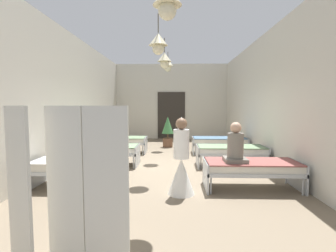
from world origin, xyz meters
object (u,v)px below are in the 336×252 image
object	(u,v)px
bed_right_row_1	(231,151)
bed_right_row_2	(219,141)
privacy_screen	(64,195)
bed_right_row_0	(251,168)
potted_plant	(168,130)
bed_left_row_0	(79,166)
patient_seated_secondary	(94,147)
nurse_near_aisle	(181,167)
bed_left_row_2	(120,141)
patient_seated_primary	(235,147)
bed_left_row_1	(105,150)

from	to	relation	value
bed_right_row_1	bed_right_row_2	distance (m)	1.90
bed_right_row_2	privacy_screen	distance (m)	7.09
bed_right_row_0	privacy_screen	xyz separation A→B (m)	(-2.61, -2.77, 0.41)
bed_right_row_1	privacy_screen	size ratio (longest dim) A/B	1.12
bed_right_row_2	potted_plant	world-z (taller)	potted_plant
bed_left_row_0	patient_seated_secondary	xyz separation A→B (m)	(0.35, -0.08, 0.43)
privacy_screen	patient_seated_secondary	bearing A→B (deg)	118.92
nurse_near_aisle	bed_left_row_2	bearing A→B (deg)	45.15
bed_left_row_2	privacy_screen	world-z (taller)	privacy_screen
bed_right_row_1	patient_seated_secondary	distance (m)	3.80
bed_left_row_0	patient_seated_primary	world-z (taller)	patient_seated_primary
bed_right_row_0	patient_seated_secondary	xyz separation A→B (m)	(-3.21, -0.08, 0.43)
bed_right_row_1	patient_seated_primary	xyz separation A→B (m)	(-0.35, -1.97, 0.43)
bed_left_row_0	patient_seated_secondary	bearing A→B (deg)	-13.10
bed_right_row_0	privacy_screen	size ratio (longest dim) A/B	1.12
patient_seated_secondary	patient_seated_primary	bearing A→B (deg)	0.23
bed_left_row_0	bed_right_row_0	xyz separation A→B (m)	(3.56, 0.00, 0.00)
bed_right_row_0	bed_left_row_1	xyz separation A→B (m)	(-3.56, 1.90, 0.00)
bed_right_row_0	bed_right_row_2	xyz separation A→B (m)	(0.00, 3.80, 0.00)
bed_left_row_0	nurse_near_aisle	bearing A→B (deg)	-9.51
bed_right_row_0	bed_right_row_1	xyz separation A→B (m)	(0.00, 1.90, 0.00)
nurse_near_aisle	privacy_screen	size ratio (longest dim) A/B	0.87
bed_right_row_2	potted_plant	distance (m)	2.33
bed_right_row_0	bed_right_row_1	size ratio (longest dim) A/B	1.00
bed_left_row_2	patient_seated_primary	size ratio (longest dim) A/B	2.37
patient_seated_secondary	potted_plant	world-z (taller)	patient_seated_secondary
privacy_screen	patient_seated_primary	bearing A→B (deg)	66.42
privacy_screen	bed_left_row_2	bearing A→B (deg)	114.58
bed_left_row_0	nurse_near_aisle	xyz separation A→B (m)	(2.12, -0.36, 0.09)
bed_left_row_2	bed_right_row_2	world-z (taller)	same
patient_seated_primary	bed_left_row_1	bearing A→B (deg)	148.49
potted_plant	bed_left_row_1	bearing A→B (deg)	-117.41
bed_left_row_0	patient_seated_primary	size ratio (longest dim) A/B	2.37
bed_left_row_2	nurse_near_aisle	bearing A→B (deg)	-62.94
bed_right_row_1	nurse_near_aisle	bearing A→B (deg)	-122.58
nurse_near_aisle	patient_seated_secondary	size ratio (longest dim) A/B	1.86
bed_right_row_2	patient_seated_primary	xyz separation A→B (m)	(-0.35, -3.87, 0.43)
bed_right_row_2	nurse_near_aisle	bearing A→B (deg)	-109.13
privacy_screen	bed_right_row_1	bearing A→B (deg)	77.14
bed_right_row_2	patient_seated_primary	size ratio (longest dim) A/B	2.37
bed_left_row_1	nurse_near_aisle	bearing A→B (deg)	-46.74
bed_right_row_1	privacy_screen	xyz separation A→B (m)	(-2.61, -4.67, 0.41)
patient_seated_primary	potted_plant	xyz separation A→B (m)	(-1.53, 5.21, -0.16)
bed_right_row_0	potted_plant	world-z (taller)	potted_plant
patient_seated_primary	patient_seated_secondary	size ratio (longest dim) A/B	1.00
bed_left_row_2	bed_right_row_2	size ratio (longest dim) A/B	1.00
bed_left_row_0	bed_right_row_1	xyz separation A→B (m)	(3.56, 1.90, 0.00)
patient_seated_primary	potted_plant	bearing A→B (deg)	106.38
bed_right_row_0	bed_right_row_1	world-z (taller)	same
bed_left_row_0	bed_left_row_2	size ratio (longest dim) A/B	1.00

